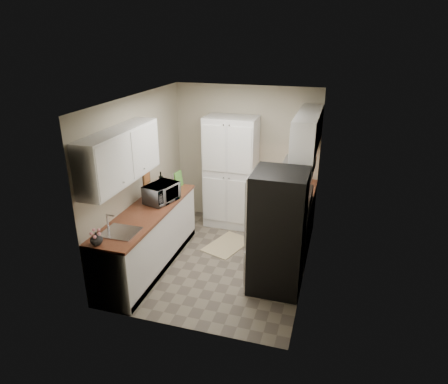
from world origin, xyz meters
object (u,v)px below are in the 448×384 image
object	(u,v)px
toaster_oven	(295,179)
refrigerator	(278,232)
wine_bottle	(161,181)
microwave	(161,193)
electric_range	(287,230)
pantry_cabinet	(231,173)

from	to	relation	value
toaster_oven	refrigerator	bearing A→B (deg)	-99.54
refrigerator	toaster_oven	distance (m)	1.66
refrigerator	toaster_oven	bearing A→B (deg)	89.78
refrigerator	wine_bottle	world-z (taller)	refrigerator
microwave	wine_bottle	distance (m)	0.53
wine_bottle	toaster_oven	size ratio (longest dim) A/B	0.80
electric_range	refrigerator	distance (m)	0.88
pantry_cabinet	toaster_oven	bearing A→B (deg)	-3.64
toaster_oven	pantry_cabinet	bearing A→B (deg)	167.03
refrigerator	microwave	xyz separation A→B (m)	(-1.85, 0.35, 0.21)
pantry_cabinet	toaster_oven	distance (m)	1.15
pantry_cabinet	refrigerator	xyz separation A→B (m)	(1.14, -1.73, -0.15)
pantry_cabinet	microwave	size ratio (longest dim) A/B	3.90
toaster_oven	wine_bottle	bearing A→B (deg)	-167.70
electric_range	wine_bottle	size ratio (longest dim) A/B	4.14
pantry_cabinet	microwave	xyz separation A→B (m)	(-0.71, -1.38, 0.06)
pantry_cabinet	electric_range	world-z (taller)	pantry_cabinet
pantry_cabinet	electric_range	xyz separation A→B (m)	(1.17, -0.93, -0.52)
pantry_cabinet	electric_range	bearing A→B (deg)	-38.22
microwave	wine_bottle	xyz separation A→B (m)	(-0.23, 0.48, -0.01)
electric_range	wine_bottle	world-z (taller)	wine_bottle
pantry_cabinet	toaster_oven	xyz separation A→B (m)	(1.15, -0.07, 0.02)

